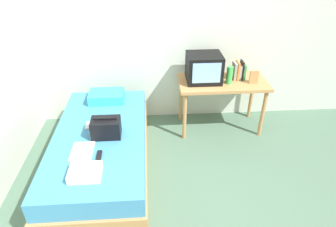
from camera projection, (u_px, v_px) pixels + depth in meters
The scene contains 14 objects.
ground_plane at pixel (195, 219), 2.85m from camera, with size 8.00×8.00×0.00m, color #4C6B56.
wall_back at pixel (177, 29), 3.88m from camera, with size 5.20×0.10×2.60m, color silver.
bed at pixel (102, 153), 3.30m from camera, with size 1.00×2.00×0.55m.
desk at pixel (222, 87), 3.91m from camera, with size 1.16×0.60×0.72m.
tv at pixel (204, 68), 3.77m from camera, with size 0.44×0.39×0.36m.
water_bottle at pixel (229, 75), 3.74m from camera, with size 0.08×0.08×0.23m, color green.
book_row at pixel (239, 71), 3.86m from camera, with size 0.15×0.16×0.25m.
picture_frame at pixel (254, 77), 3.75m from camera, with size 0.11×0.02×0.17m, color #B27F4C.
pillow at pixel (107, 96), 3.73m from camera, with size 0.44×0.30×0.12m, color #33A8B7.
handbag at pixel (106, 128), 3.05m from camera, with size 0.30×0.20×0.22m.
magazine at pixel (82, 151), 2.88m from camera, with size 0.21×0.29×0.01m, color white.
remote_dark at pixel (99, 156), 2.80m from camera, with size 0.04×0.16×0.02m, color black.
remote_silver at pixel (88, 125), 3.25m from camera, with size 0.04×0.14×0.02m, color #B7B7BC.
folded_towel at pixel (85, 173), 2.57m from camera, with size 0.28×0.22×0.08m, color white.
Camera 1 is at (-0.39, -1.87, 2.37)m, focal length 31.41 mm.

